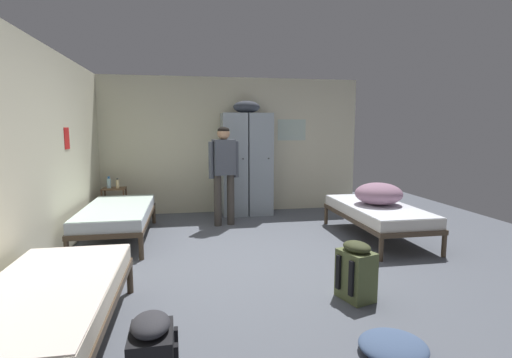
# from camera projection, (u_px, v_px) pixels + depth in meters

# --- Properties ---
(ground_plane) EXTENTS (8.94, 8.94, 0.00)m
(ground_plane) POSITION_uv_depth(u_px,v_px,m) (260.00, 260.00, 4.64)
(ground_plane) COLOR #565B66
(room_backdrop) EXTENTS (4.89, 5.65, 2.51)m
(room_backdrop) POSITION_uv_depth(u_px,v_px,m) (156.00, 151.00, 5.54)
(room_backdrop) COLOR beige
(room_backdrop) RESTS_ON ground_plane
(locker_bank) EXTENTS (0.90, 0.55, 2.07)m
(locker_bank) POSITION_uv_depth(u_px,v_px,m) (247.00, 162.00, 7.01)
(locker_bank) COLOR #8C99A3
(locker_bank) RESTS_ON ground_plane
(shelf_unit) EXTENTS (0.38, 0.30, 0.57)m
(shelf_unit) POSITION_uv_depth(u_px,v_px,m) (114.00, 201.00, 6.55)
(shelf_unit) COLOR brown
(shelf_unit) RESTS_ON ground_plane
(bed_left_rear) EXTENTS (0.90, 1.90, 0.49)m
(bed_left_rear) POSITION_uv_depth(u_px,v_px,m) (117.00, 214.00, 5.41)
(bed_left_rear) COLOR #473828
(bed_left_rear) RESTS_ON ground_plane
(bed_left_front) EXTENTS (0.90, 1.90, 0.49)m
(bed_left_front) POSITION_uv_depth(u_px,v_px,m) (47.00, 300.00, 2.69)
(bed_left_front) COLOR #473828
(bed_left_front) RESTS_ON ground_plane
(bed_right) EXTENTS (0.90, 1.90, 0.49)m
(bed_right) POSITION_uv_depth(u_px,v_px,m) (377.00, 212.00, 5.51)
(bed_right) COLOR #473828
(bed_right) RESTS_ON ground_plane
(bedding_heap) EXTENTS (0.67, 0.65, 0.31)m
(bedding_heap) POSITION_uv_depth(u_px,v_px,m) (379.00, 194.00, 5.50)
(bedding_heap) COLOR gray
(bedding_heap) RESTS_ON bed_right
(person_traveler) EXTENTS (0.50, 0.28, 1.61)m
(person_traveler) POSITION_uv_depth(u_px,v_px,m) (224.00, 166.00, 6.18)
(person_traveler) COLOR #3D3833
(person_traveler) RESTS_ON ground_plane
(water_bottle) EXTENTS (0.07, 0.07, 0.20)m
(water_bottle) POSITION_uv_depth(u_px,v_px,m) (109.00, 183.00, 6.52)
(water_bottle) COLOR #B2DBEA
(water_bottle) RESTS_ON shelf_unit
(lotion_bottle) EXTENTS (0.05, 0.05, 0.17)m
(lotion_bottle) POSITION_uv_depth(u_px,v_px,m) (118.00, 184.00, 6.49)
(lotion_bottle) COLOR beige
(lotion_bottle) RESTS_ON shelf_unit
(backpack_olive) EXTENTS (0.39, 0.38, 0.55)m
(backpack_olive) POSITION_uv_depth(u_px,v_px,m) (357.00, 272.00, 3.55)
(backpack_olive) COLOR #566038
(backpack_olive) RESTS_ON ground_plane
(clothes_pile_denim) EXTENTS (0.48, 0.47, 0.11)m
(clothes_pile_denim) POSITION_uv_depth(u_px,v_px,m) (393.00, 346.00, 2.70)
(clothes_pile_denim) COLOR #42567A
(clothes_pile_denim) RESTS_ON ground_plane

